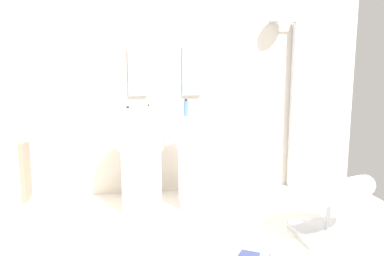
{
  "coord_description": "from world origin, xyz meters",
  "views": [
    {
      "loc": [
        -0.41,
        -2.85,
        1.52
      ],
      "look_at": [
        0.15,
        0.55,
        0.95
      ],
      "focal_mm": 35.52,
      "sensor_mm": 36.0,
      "label": 1
    }
  ],
  "objects_px": {
    "lounge_chair": "(329,199)",
    "soap_bottle_clear": "(149,111)",
    "shower_column": "(295,102)",
    "pedestal_sink_left": "(141,160)",
    "soap_bottle_blue": "(186,108)",
    "towel_rack": "(22,173)",
    "soap_bottle_white": "(128,113)",
    "pedestal_sink_right": "(198,157)"
  },
  "relations": [
    {
      "from": "pedestal_sink_right",
      "to": "soap_bottle_white",
      "type": "relative_size",
      "value": 8.02
    },
    {
      "from": "soap_bottle_white",
      "to": "towel_rack",
      "type": "bearing_deg",
      "value": -141.47
    },
    {
      "from": "pedestal_sink_left",
      "to": "soap_bottle_white",
      "type": "xyz_separation_m",
      "value": [
        -0.12,
        0.01,
        0.5
      ]
    },
    {
      "from": "towel_rack",
      "to": "soap_bottle_blue",
      "type": "height_order",
      "value": "soap_bottle_blue"
    },
    {
      "from": "pedestal_sink_left",
      "to": "towel_rack",
      "type": "distance_m",
      "value": 1.23
    },
    {
      "from": "soap_bottle_white",
      "to": "soap_bottle_blue",
      "type": "xyz_separation_m",
      "value": [
        0.63,
        0.11,
        0.03
      ]
    },
    {
      "from": "pedestal_sink_left",
      "to": "soap_bottle_clear",
      "type": "distance_m",
      "value": 0.52
    },
    {
      "from": "pedestal_sink_left",
      "to": "soap_bottle_clear",
      "type": "height_order",
      "value": "soap_bottle_clear"
    },
    {
      "from": "towel_rack",
      "to": "shower_column",
      "type": "bearing_deg",
      "value": 21.04
    },
    {
      "from": "shower_column",
      "to": "soap_bottle_clear",
      "type": "xyz_separation_m",
      "value": [
        -1.81,
        -0.31,
        -0.05
      ]
    },
    {
      "from": "towel_rack",
      "to": "soap_bottle_clear",
      "type": "relative_size",
      "value": 6.82
    },
    {
      "from": "shower_column",
      "to": "towel_rack",
      "type": "bearing_deg",
      "value": -158.96
    },
    {
      "from": "pedestal_sink_left",
      "to": "soap_bottle_white",
      "type": "distance_m",
      "value": 0.51
    },
    {
      "from": "shower_column",
      "to": "soap_bottle_clear",
      "type": "distance_m",
      "value": 1.84
    },
    {
      "from": "shower_column",
      "to": "soap_bottle_blue",
      "type": "distance_m",
      "value": 1.44
    },
    {
      "from": "lounge_chair",
      "to": "soap_bottle_clear",
      "type": "distance_m",
      "value": 2.0
    },
    {
      "from": "pedestal_sink_right",
      "to": "soap_bottle_white",
      "type": "height_order",
      "value": "soap_bottle_white"
    },
    {
      "from": "pedestal_sink_right",
      "to": "soap_bottle_white",
      "type": "distance_m",
      "value": 0.9
    },
    {
      "from": "pedestal_sink_right",
      "to": "lounge_chair",
      "type": "bearing_deg",
      "value": -44.02
    },
    {
      "from": "pedestal_sink_left",
      "to": "pedestal_sink_right",
      "type": "distance_m",
      "value": 0.62
    },
    {
      "from": "lounge_chair",
      "to": "soap_bottle_blue",
      "type": "height_order",
      "value": "soap_bottle_blue"
    },
    {
      "from": "pedestal_sink_left",
      "to": "soap_bottle_clear",
      "type": "bearing_deg",
      "value": 48.97
    },
    {
      "from": "towel_rack",
      "to": "soap_bottle_blue",
      "type": "distance_m",
      "value": 1.77
    },
    {
      "from": "lounge_chair",
      "to": "soap_bottle_blue",
      "type": "bearing_deg",
      "value": 136.06
    },
    {
      "from": "lounge_chair",
      "to": "soap_bottle_clear",
      "type": "xyz_separation_m",
      "value": [
        -1.53,
        1.08,
        0.68
      ]
    },
    {
      "from": "pedestal_sink_left",
      "to": "lounge_chair",
      "type": "height_order",
      "value": "pedestal_sink_left"
    },
    {
      "from": "towel_rack",
      "to": "soap_bottle_clear",
      "type": "xyz_separation_m",
      "value": [
        1.1,
        0.81,
        0.4
      ]
    },
    {
      "from": "lounge_chair",
      "to": "towel_rack",
      "type": "relative_size",
      "value": 1.09
    },
    {
      "from": "soap_bottle_white",
      "to": "soap_bottle_clear",
      "type": "xyz_separation_m",
      "value": [
        0.22,
        0.11,
        0.0
      ]
    },
    {
      "from": "pedestal_sink_right",
      "to": "soap_bottle_blue",
      "type": "bearing_deg",
      "value": 136.77
    },
    {
      "from": "soap_bottle_white",
      "to": "soap_bottle_blue",
      "type": "height_order",
      "value": "soap_bottle_blue"
    },
    {
      "from": "shower_column",
      "to": "soap_bottle_white",
      "type": "distance_m",
      "value": 2.07
    },
    {
      "from": "shower_column",
      "to": "pedestal_sink_right",
      "type": "bearing_deg",
      "value": -161.75
    },
    {
      "from": "shower_column",
      "to": "towel_rack",
      "type": "distance_m",
      "value": 3.16
    },
    {
      "from": "soap_bottle_blue",
      "to": "shower_column",
      "type": "bearing_deg",
      "value": 12.52
    },
    {
      "from": "lounge_chair",
      "to": "soap_bottle_clear",
      "type": "relative_size",
      "value": 7.45
    },
    {
      "from": "lounge_chair",
      "to": "towel_rack",
      "type": "distance_m",
      "value": 2.66
    },
    {
      "from": "soap_bottle_blue",
      "to": "pedestal_sink_left",
      "type": "bearing_deg",
      "value": -167.5
    },
    {
      "from": "towel_rack",
      "to": "soap_bottle_clear",
      "type": "distance_m",
      "value": 1.43
    },
    {
      "from": "soap_bottle_white",
      "to": "soap_bottle_clear",
      "type": "distance_m",
      "value": 0.24
    },
    {
      "from": "pedestal_sink_right",
      "to": "towel_rack",
      "type": "xyz_separation_m",
      "value": [
        -1.63,
        -0.7,
        0.1
      ]
    },
    {
      "from": "towel_rack",
      "to": "soap_bottle_white",
      "type": "height_order",
      "value": "soap_bottle_white"
    }
  ]
}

